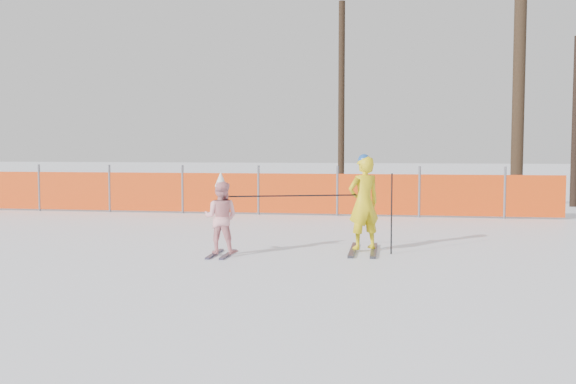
# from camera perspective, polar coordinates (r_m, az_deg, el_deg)

# --- Properties ---
(ground) EXTENTS (120.00, 120.00, 0.00)m
(ground) POSITION_cam_1_polar(r_m,az_deg,el_deg) (9.77, -0.47, -6.06)
(ground) COLOR white
(ground) RESTS_ON ground
(adult) EXTENTS (0.66, 1.43, 1.60)m
(adult) POSITION_cam_1_polar(r_m,az_deg,el_deg) (10.55, 6.75, -1.01)
(adult) COLOR black
(adult) RESTS_ON ground
(child) EXTENTS (0.57, 0.88, 1.33)m
(child) POSITION_cam_1_polar(r_m,az_deg,el_deg) (10.18, -5.97, -2.22)
(child) COLOR black
(child) RESTS_ON ground
(ski_poles) EXTENTS (2.56, 0.67, 1.30)m
(ski_poles) POSITION_cam_1_polar(r_m,az_deg,el_deg) (10.28, 3.85, -0.95)
(ski_poles) COLOR black
(ski_poles) RESTS_ON ground
(safety_fence) EXTENTS (17.41, 0.06, 1.25)m
(safety_fence) POSITION_cam_1_polar(r_m,az_deg,el_deg) (16.58, -7.27, -0.01)
(safety_fence) COLOR #595960
(safety_fence) RESTS_ON ground
(tree_trunks) EXTENTS (6.99, 2.05, 7.10)m
(tree_trunks) POSITION_cam_1_polar(r_m,az_deg,el_deg) (19.56, 17.27, 8.44)
(tree_trunks) COLOR #2F2115
(tree_trunks) RESTS_ON ground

